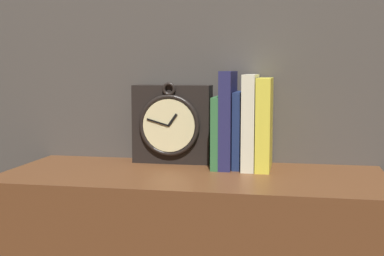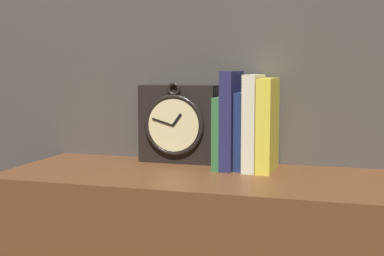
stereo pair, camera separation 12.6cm
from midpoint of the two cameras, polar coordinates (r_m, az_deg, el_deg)
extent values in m
cube|color=black|center=(1.43, 1.10, 0.44)|extent=(0.21, 0.07, 0.21)
torus|color=black|center=(1.39, 0.66, 0.29)|extent=(0.16, 0.01, 0.16)
cylinder|color=beige|center=(1.39, 0.62, 0.27)|extent=(0.14, 0.01, 0.14)
cube|color=black|center=(1.38, 1.00, 0.87)|extent=(0.03, 0.00, 0.03)
cube|color=black|center=(1.39, -0.57, 0.63)|extent=(0.06, 0.00, 0.02)
torus|color=black|center=(1.38, 0.66, 4.18)|extent=(0.04, 0.01, 0.04)
cube|color=#316C3B|center=(1.36, 5.90, -0.44)|extent=(0.02, 0.15, 0.18)
cube|color=#232350|center=(1.35, 6.93, 0.87)|extent=(0.03, 0.15, 0.24)
cube|color=navy|center=(1.36, 8.09, -0.23)|extent=(0.02, 0.13, 0.19)
cube|color=beige|center=(1.34, 9.30, 0.61)|extent=(0.03, 0.16, 0.24)
cube|color=yellow|center=(1.33, 10.79, 0.37)|extent=(0.03, 0.16, 0.23)
camera|label=1|loc=(0.06, -87.14, 0.31)|focal=50.00mm
camera|label=2|loc=(0.06, 92.86, -0.31)|focal=50.00mm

